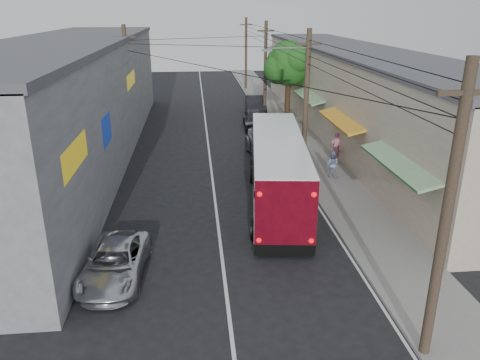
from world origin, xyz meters
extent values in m
plane|color=black|center=(0.00, 0.00, 0.00)|extent=(120.00, 120.00, 0.00)
cube|color=slate|center=(6.50, 20.00, 0.06)|extent=(3.00, 80.00, 0.12)
cube|color=beige|center=(11.00, 22.00, 3.00)|extent=(6.00, 40.00, 6.00)
cube|color=#4C4C51|center=(11.00, 22.00, 6.10)|extent=(6.20, 40.00, 0.30)
cube|color=#19721E|center=(7.70, 6.00, 2.90)|extent=(1.39, 6.00, 0.46)
cube|color=orange|center=(7.70, 14.00, 2.90)|extent=(1.39, 6.00, 0.46)
cube|color=#19721E|center=(7.70, 22.00, 2.90)|extent=(1.39, 6.00, 0.46)
cube|color=orange|center=(7.70, 30.00, 2.90)|extent=(1.39, 6.00, 0.46)
cube|color=#19721E|center=(7.70, 38.00, 2.90)|extent=(1.39, 6.00, 0.46)
cube|color=gray|center=(-8.50, 18.00, 3.50)|extent=(7.00, 36.00, 7.00)
cube|color=#4C4C51|center=(-8.50, 18.00, 7.10)|extent=(7.20, 36.00, 0.30)
cube|color=yellow|center=(-5.05, 4.00, 4.20)|extent=(0.12, 3.50, 1.00)
cube|color=#1433A5|center=(-5.05, 10.00, 3.60)|extent=(0.12, 2.20, 1.40)
cube|color=yellow|center=(-5.05, 20.00, 4.50)|extent=(0.12, 4.00, 0.90)
cylinder|color=#473828|center=(5.20, -2.00, 4.00)|extent=(0.28, 0.28, 8.00)
cube|color=#473828|center=(5.20, -2.00, 7.20)|extent=(1.40, 0.12, 0.12)
cylinder|color=#473828|center=(5.20, 13.00, 4.00)|extent=(0.28, 0.28, 8.00)
cube|color=#473828|center=(5.20, 13.00, 7.20)|extent=(1.40, 0.12, 0.12)
cylinder|color=#473828|center=(5.20, 28.00, 4.00)|extent=(0.28, 0.28, 8.00)
cube|color=#473828|center=(5.20, 28.00, 7.20)|extent=(1.40, 0.12, 0.12)
cylinder|color=#473828|center=(5.20, 43.00, 4.00)|extent=(0.28, 0.28, 8.00)
cube|color=#473828|center=(5.20, 43.00, 7.20)|extent=(1.40, 0.12, 0.12)
cylinder|color=#473828|center=(-5.20, 20.00, 4.00)|extent=(0.28, 0.28, 8.00)
cube|color=#473828|center=(-5.20, 20.00, 7.20)|extent=(1.40, 0.12, 0.12)
cylinder|color=#59595E|center=(4.10, 13.00, 7.00)|extent=(2.20, 0.10, 0.10)
cube|color=#59595E|center=(3.00, 13.00, 6.90)|extent=(0.50, 0.18, 0.12)
cylinder|color=#3F2B19|center=(6.80, 26.00, 2.00)|extent=(0.44, 0.44, 4.00)
sphere|color=#174E15|center=(6.80, 26.00, 4.80)|extent=(3.60, 3.60, 3.60)
sphere|color=#174E15|center=(7.80, 26.60, 4.20)|extent=(2.60, 2.60, 2.60)
sphere|color=#174E15|center=(5.90, 25.60, 4.40)|extent=(2.40, 2.40, 2.40)
sphere|color=#174E15|center=(7.20, 25.00, 5.20)|extent=(2.20, 2.20, 2.20)
sphere|color=#174E15|center=(6.50, 26.90, 5.00)|extent=(2.00, 2.00, 2.00)
cube|color=white|center=(3.00, 9.00, 1.07)|extent=(3.62, 11.32, 1.76)
cube|color=black|center=(3.05, 9.46, 2.36)|extent=(3.42, 9.48, 0.93)
cube|color=white|center=(3.00, 9.00, 3.01)|extent=(3.62, 11.32, 0.46)
cube|color=maroon|center=(2.34, 3.46, 1.85)|extent=(2.29, 0.35, 2.69)
cube|color=black|center=(2.34, 3.46, 0.42)|extent=(2.31, 0.37, 0.46)
sphere|color=red|center=(1.37, 3.55, 0.83)|extent=(0.20, 0.20, 0.20)
sphere|color=red|center=(3.30, 3.32, 0.83)|extent=(0.20, 0.20, 0.20)
sphere|color=red|center=(1.37, 3.55, 2.69)|extent=(0.20, 0.20, 0.20)
sphere|color=red|center=(3.30, 3.32, 2.69)|extent=(0.20, 0.20, 0.20)
cylinder|color=black|center=(1.39, 5.27, 0.46)|extent=(0.39, 0.95, 0.93)
cylinder|color=black|center=(3.69, 5.00, 0.46)|extent=(0.39, 0.95, 0.93)
cylinder|color=black|center=(2.18, 11.90, 0.46)|extent=(0.39, 0.95, 0.93)
cylinder|color=black|center=(4.48, 11.62, 0.46)|extent=(0.39, 0.95, 0.93)
cylinder|color=black|center=(2.34, 13.28, 0.46)|extent=(0.39, 0.95, 0.93)
cylinder|color=black|center=(4.64, 13.01, 0.46)|extent=(0.39, 0.95, 0.93)
imported|color=silver|center=(-3.80, 2.79, 0.61)|extent=(2.29, 4.51, 1.22)
imported|color=gray|center=(3.80, 16.16, 0.88)|extent=(2.91, 6.24, 1.76)
imported|color=#28292E|center=(3.80, 24.07, 0.71)|extent=(1.89, 4.27, 1.43)
imported|color=black|center=(4.60, 29.51, 0.79)|extent=(1.92, 4.88, 1.58)
imported|color=#C06582|center=(7.60, 14.74, 1.02)|extent=(0.75, 0.59, 1.80)
imported|color=#7E8BB7|center=(6.61, 12.02, 0.87)|extent=(0.90, 0.83, 1.49)
camera|label=1|loc=(-0.84, -11.88, 8.97)|focal=35.00mm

